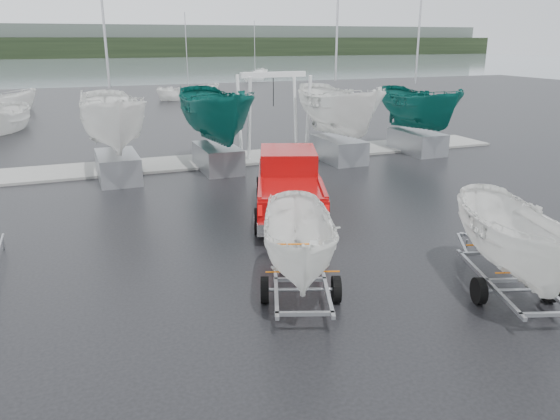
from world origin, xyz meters
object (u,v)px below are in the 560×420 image
object	(u,v)px
boat_hoist	(273,103)
trailer_parked	(525,178)
trailer_hitched	(301,187)
pickup_truck	(289,182)

from	to	relation	value
boat_hoist	trailer_parked	bearing A→B (deg)	-91.83
trailer_hitched	boat_hoist	size ratio (longest dim) A/B	1.17
pickup_truck	trailer_hitched	xyz separation A→B (m)	(-2.23, -6.13, 1.56)
trailer_hitched	boat_hoist	xyz separation A→B (m)	(4.95, 14.82, 0.06)
pickup_truck	trailer_hitched	bearing A→B (deg)	-90.00
trailer_parked	boat_hoist	distance (m)	16.58
pickup_truck	trailer_parked	world-z (taller)	trailer_parked
trailer_hitched	trailer_parked	size ratio (longest dim) A/B	0.92
trailer_hitched	pickup_truck	bearing A→B (deg)	90.00
pickup_truck	trailer_hitched	world-z (taller)	trailer_hitched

